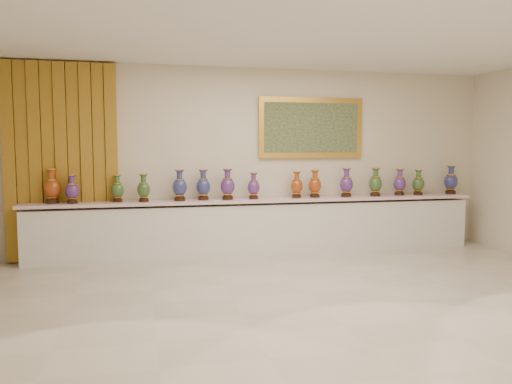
# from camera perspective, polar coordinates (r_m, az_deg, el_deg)

# --- Properties ---
(ground) EXTENTS (8.00, 8.00, 0.00)m
(ground) POSITION_cam_1_polar(r_m,az_deg,el_deg) (6.05, 5.79, -11.43)
(ground) COLOR beige
(ground) RESTS_ON ground
(room) EXTENTS (8.00, 8.00, 8.00)m
(room) POSITION_cam_1_polar(r_m,az_deg,el_deg) (7.94, -16.81, 3.95)
(room) COLOR beige
(room) RESTS_ON ground
(counter) EXTENTS (7.28, 0.48, 0.90)m
(counter) POSITION_cam_1_polar(r_m,az_deg,el_deg) (8.08, 0.61, -4.01)
(counter) COLOR white
(counter) RESTS_ON ground
(vase_0) EXTENTS (0.31, 0.31, 0.51)m
(vase_0) POSITION_cam_1_polar(r_m,az_deg,el_deg) (7.89, -22.27, 0.45)
(vase_0) COLOR #33190E
(vase_0) RESTS_ON counter
(vase_1) EXTENTS (0.23, 0.23, 0.42)m
(vase_1) POSITION_cam_1_polar(r_m,az_deg,el_deg) (7.79, -20.29, 0.16)
(vase_1) COLOR #33190E
(vase_1) RESTS_ON counter
(vase_2) EXTENTS (0.19, 0.19, 0.41)m
(vase_2) POSITION_cam_1_polar(r_m,az_deg,el_deg) (7.79, -15.55, 0.25)
(vase_2) COLOR #33190E
(vase_2) RESTS_ON counter
(vase_3) EXTENTS (0.26, 0.26, 0.42)m
(vase_3) POSITION_cam_1_polar(r_m,az_deg,el_deg) (7.72, -12.72, 0.31)
(vase_3) COLOR #33190E
(vase_3) RESTS_ON counter
(vase_4) EXTENTS (0.29, 0.29, 0.48)m
(vase_4) POSITION_cam_1_polar(r_m,az_deg,el_deg) (7.76, -8.72, 0.60)
(vase_4) COLOR #33190E
(vase_4) RESTS_ON counter
(vase_5) EXTENTS (0.25, 0.25, 0.48)m
(vase_5) POSITION_cam_1_polar(r_m,az_deg,el_deg) (7.83, -6.05, 0.66)
(vase_5) COLOR #33190E
(vase_5) RESTS_ON counter
(vase_6) EXTENTS (0.25, 0.25, 0.49)m
(vase_6) POSITION_cam_1_polar(r_m,az_deg,el_deg) (7.84, -3.26, 0.72)
(vase_6) COLOR #33190E
(vase_6) RESTS_ON counter
(vase_7) EXTENTS (0.24, 0.24, 0.42)m
(vase_7) POSITION_cam_1_polar(r_m,az_deg,el_deg) (7.94, -0.28, 0.57)
(vase_7) COLOR #33190E
(vase_7) RESTS_ON counter
(vase_8) EXTENTS (0.26, 0.26, 0.43)m
(vase_8) POSITION_cam_1_polar(r_m,az_deg,el_deg) (8.16, 4.67, 0.70)
(vase_8) COLOR #33190E
(vase_8) RESTS_ON counter
(vase_9) EXTENTS (0.27, 0.27, 0.45)m
(vase_9) POSITION_cam_1_polar(r_m,az_deg,el_deg) (8.24, 6.75, 0.79)
(vase_9) COLOR #33190E
(vase_9) RESTS_ON counter
(vase_10) EXTENTS (0.26, 0.26, 0.48)m
(vase_10) POSITION_cam_1_polar(r_m,az_deg,el_deg) (8.41, 10.28, 0.92)
(vase_10) COLOR #33190E
(vase_10) RESTS_ON counter
(vase_11) EXTENTS (0.28, 0.28, 0.48)m
(vase_11) POSITION_cam_1_polar(r_m,az_deg,el_deg) (8.63, 13.50, 0.96)
(vase_11) COLOR #33190E
(vase_11) RESTS_ON counter
(vase_12) EXTENTS (0.27, 0.27, 0.45)m
(vase_12) POSITION_cam_1_polar(r_m,az_deg,el_deg) (8.91, 16.10, 0.96)
(vase_12) COLOR #33190E
(vase_12) RESTS_ON counter
(vase_13) EXTENTS (0.26, 0.26, 0.44)m
(vase_13) POSITION_cam_1_polar(r_m,az_deg,el_deg) (9.05, 18.05, 0.93)
(vase_13) COLOR #33190E
(vase_13) RESTS_ON counter
(vase_14) EXTENTS (0.30, 0.30, 0.50)m
(vase_14) POSITION_cam_1_polar(r_m,az_deg,el_deg) (9.45, 21.38, 1.17)
(vase_14) COLOR #33190E
(vase_14) RESTS_ON counter
(label_card) EXTENTS (0.10, 0.06, 0.00)m
(label_card) POSITION_cam_1_polar(r_m,az_deg,el_deg) (7.74, -4.48, -0.95)
(label_card) COLOR white
(label_card) RESTS_ON counter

